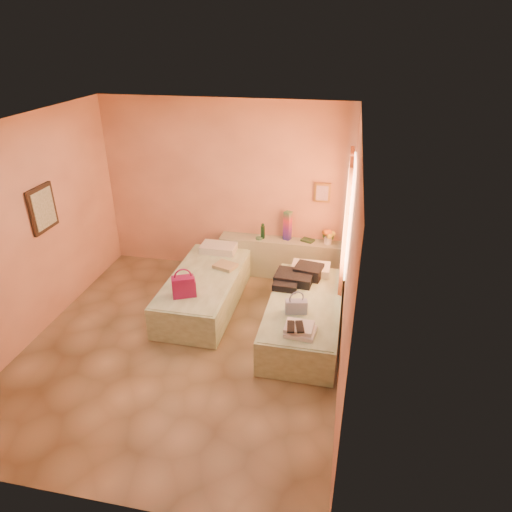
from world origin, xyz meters
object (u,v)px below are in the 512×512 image
(bed_left, at_px, (205,290))
(towel_stack, at_px, (301,330))
(water_bottle, at_px, (263,231))
(magenta_handbag, at_px, (184,286))
(green_book, at_px, (308,240))
(blue_handbag, at_px, (296,307))
(flower_vase, at_px, (328,235))
(headboard_ledge, at_px, (282,258))
(bed_right, at_px, (304,317))

(bed_left, distance_m, towel_stack, 1.92)
(water_bottle, xyz_separation_m, magenta_handbag, (-0.75, -1.70, -0.13))
(water_bottle, height_order, green_book, water_bottle)
(blue_handbag, xyz_separation_m, towel_stack, (0.11, -0.42, -0.04))
(green_book, height_order, magenta_handbag, magenta_handbag)
(bed_left, relative_size, magenta_handbag, 6.46)
(flower_vase, xyz_separation_m, blue_handbag, (-0.28, -1.81, -0.21))
(flower_vase, relative_size, magenta_handbag, 0.92)
(headboard_ledge, height_order, bed_right, headboard_ledge)
(water_bottle, relative_size, green_book, 1.25)
(water_bottle, bearing_deg, blue_handbag, -66.93)
(flower_vase, relative_size, blue_handbag, 1.05)
(bed_left, relative_size, towel_stack, 5.71)
(magenta_handbag, relative_size, towel_stack, 0.88)
(bed_right, distance_m, green_book, 1.61)
(flower_vase, bearing_deg, green_book, 175.11)
(towel_stack, bearing_deg, green_book, 93.78)
(water_bottle, distance_m, magenta_handbag, 1.86)
(flower_vase, bearing_deg, bed_right, -97.26)
(bed_left, distance_m, blue_handbag, 1.62)
(flower_vase, height_order, blue_handbag, flower_vase)
(water_bottle, relative_size, towel_stack, 0.69)
(bed_right, distance_m, water_bottle, 1.82)
(blue_handbag, bearing_deg, flower_vase, 69.68)
(headboard_ledge, height_order, towel_stack, headboard_ledge)
(bed_right, height_order, blue_handbag, blue_handbag)
(green_book, relative_size, towel_stack, 0.55)
(headboard_ledge, bearing_deg, bed_right, -70.95)
(headboard_ledge, xyz_separation_m, flower_vase, (0.72, 0.01, 0.47))
(magenta_handbag, distance_m, blue_handbag, 1.52)
(headboard_ledge, height_order, magenta_handbag, magenta_handbag)
(flower_vase, xyz_separation_m, magenta_handbag, (-1.79, -1.70, -0.15))
(bed_left, xyz_separation_m, blue_handbag, (1.43, -0.69, 0.34))
(bed_left, distance_m, magenta_handbag, 0.71)
(bed_right, xyz_separation_m, green_book, (-0.13, 1.55, 0.42))
(flower_vase, distance_m, blue_handbag, 1.84)
(green_book, relative_size, flower_vase, 0.68)
(bed_right, relative_size, towel_stack, 5.71)
(headboard_ledge, height_order, water_bottle, water_bottle)
(green_book, distance_m, blue_handbag, 1.84)
(bed_left, height_order, green_book, green_book)
(green_book, bearing_deg, flower_vase, 17.65)
(water_bottle, height_order, flower_vase, flower_vase)
(green_book, height_order, flower_vase, flower_vase)
(magenta_handbag, bearing_deg, flower_vase, 18.74)
(bed_left, relative_size, blue_handbag, 7.35)
(bed_left, bearing_deg, flower_vase, 34.01)
(bed_right, distance_m, towel_stack, 0.77)
(bed_left, xyz_separation_m, flower_vase, (1.71, 1.12, 0.54))
(bed_left, bearing_deg, towel_stack, -35.30)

